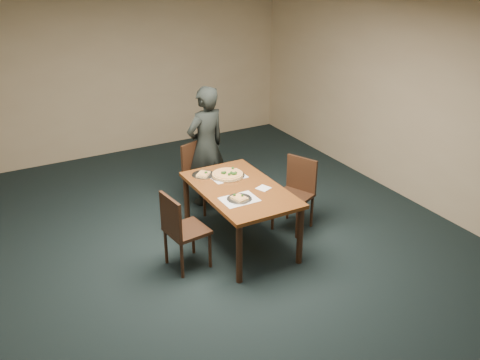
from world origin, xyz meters
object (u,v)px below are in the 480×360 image
chair_far (200,171)px  chair_left (181,227)px  dining_table (240,195)px  slice_plate_far (203,174)px  slice_plate_near (239,198)px  diner (206,146)px  chair_right (296,189)px  pizza_pan (228,174)px

chair_far → chair_left: bearing=-142.8°
dining_table → slice_plate_far: slice_plate_far is taller
chair_far → chair_left: same height
dining_table → slice_plate_near: 0.32m
dining_table → diner: 1.24m
dining_table → chair_right: chair_right is taller
slice_plate_near → slice_plate_far: size_ratio=1.00×
diner → pizza_pan: 0.86m
chair_left → pizza_pan: size_ratio=2.18×
chair_right → chair_left: bearing=-108.4°
dining_table → chair_left: 0.84m
chair_right → slice_plate_near: size_ratio=3.25×
pizza_pan → slice_plate_far: pizza_pan is taller
chair_far → chair_left: (-0.82, -1.27, 0.00)m
chair_right → diner: (-0.69, 1.17, 0.31)m
slice_plate_far → pizza_pan: bearing=-33.7°
chair_far → pizza_pan: size_ratio=2.18×
slice_plate_far → chair_left: bearing=-132.0°
diner → slice_plate_near: diner is taller
slice_plate_far → chair_far: bearing=69.8°
chair_left → dining_table: bearing=-87.7°
chair_left → pizza_pan: bearing=-66.6°
chair_right → slice_plate_near: chair_right is taller
dining_table → pizza_pan: size_ratio=3.60×
chair_far → chair_right: (0.83, -1.10, 0.00)m
pizza_pan → dining_table: bearing=-94.7°
chair_far → slice_plate_near: (-0.16, -1.40, 0.25)m
dining_table → slice_plate_far: (-0.22, 0.53, 0.10)m
diner → chair_right: bearing=107.1°
dining_table → slice_plate_near: slice_plate_near is taller
chair_left → slice_plate_near: chair_left is taller
dining_table → diner: size_ratio=0.91×
diner → pizza_pan: size_ratio=3.98×
chair_left → slice_plate_far: chair_left is taller
chair_far → chair_left: 1.52m
chair_right → slice_plate_far: bearing=-139.1°
dining_table → pizza_pan: 0.38m
pizza_pan → slice_plate_near: bearing=-106.3°
chair_far → slice_plate_far: size_ratio=3.25×
dining_table → chair_far: size_ratio=1.65×
chair_far → chair_left: size_ratio=1.00×
chair_far → dining_table: bearing=-110.2°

